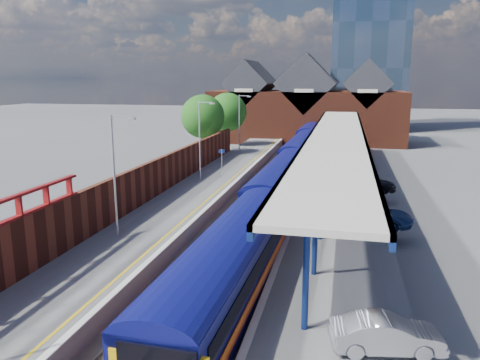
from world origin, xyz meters
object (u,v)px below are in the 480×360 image
Objects in this scene: parked_car_red at (351,221)px; parked_car_dark at (365,182)px; train at (293,164)px; platform_sign at (222,158)px; parked_car_silver at (387,334)px; lamp_post_b at (116,168)px; parked_car_blue at (374,214)px; lamp_post_d at (240,120)px; lamp_post_c at (201,135)px.

parked_car_red is 0.79× the size of parked_car_dark.
parked_car_dark is (6.42, -4.82, -0.42)m from train.
parked_car_red is 11.08m from parked_car_dark.
platform_sign reaches higher than parked_car_silver.
lamp_post_b is 1.46× the size of parked_car_blue.
parked_car_red reaches higher than parked_car_silver.
parked_car_silver is (12.79, -26.83, -1.08)m from platform_sign.
parked_car_silver is (14.15, -8.83, -3.38)m from lamp_post_b.
parked_car_red is 0.80× the size of parked_car_blue.
parked_car_dark is 9.27m from parked_car_blue.
platform_sign is (1.36, -14.00, -2.30)m from lamp_post_d.
lamp_post_c is 1.46× the size of parked_car_blue.
lamp_post_c is at bearing 68.00° from parked_car_blue.
parked_car_blue is at bearing -176.73° from parked_car_dark.
lamp_post_b reaches higher than platform_sign.
lamp_post_b is at bearing 137.85° from parked_car_dark.
platform_sign is at bearing -84.44° from lamp_post_d.
platform_sign is at bearing 15.19° from parked_car_silver.
lamp_post_c is at bearing 19.39° from parked_car_silver.
lamp_post_c is 1.83× the size of parked_car_red.
lamp_post_b reaches higher than train.
platform_sign is (-6.49, -1.52, 0.57)m from train.
lamp_post_b is 17.02m from parked_car_silver.
train is 13.62× the size of parked_car_dark.
lamp_post_b is 14.01m from parked_car_red.
lamp_post_c is 2.80× the size of platform_sign.
platform_sign is 18.55m from parked_car_red.
train is at bearing 39.31° from parked_car_blue.
platform_sign is 13.37m from parked_car_dark.
parked_car_red is (13.10, -28.32, -3.34)m from lamp_post_d.
lamp_post_d reaches higher than platform_sign.
parked_car_red is (5.24, -15.84, -0.47)m from train.
parked_car_blue is (13.12, -12.57, -1.02)m from platform_sign.
platform_sign is 0.68× the size of parked_car_silver.
parked_car_blue is at bearing 20.55° from lamp_post_b.
train reaches higher than parked_car_blue.
lamp_post_d is 31.38m from parked_car_red.
platform_sign reaches higher than parked_car_dark.
train is 13.78× the size of parked_car_blue.
platform_sign reaches higher than train.
lamp_post_d is at bearing 41.55° from parked_car_dark.
lamp_post_c is at bearing -90.00° from lamp_post_d.
parked_car_blue reaches higher than parked_car_silver.
lamp_post_c is at bearing 86.82° from parked_car_dark.
parked_car_dark is (12.92, -3.30, -0.99)m from platform_sign.
parked_car_silver is 23.53m from parked_car_dark.
parked_car_dark reaches higher than parked_car_blue.
parked_car_dark is (0.13, 23.53, 0.09)m from parked_car_silver.
lamp_post_b is at bearing -90.00° from lamp_post_c.
train is 9.08m from lamp_post_c.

